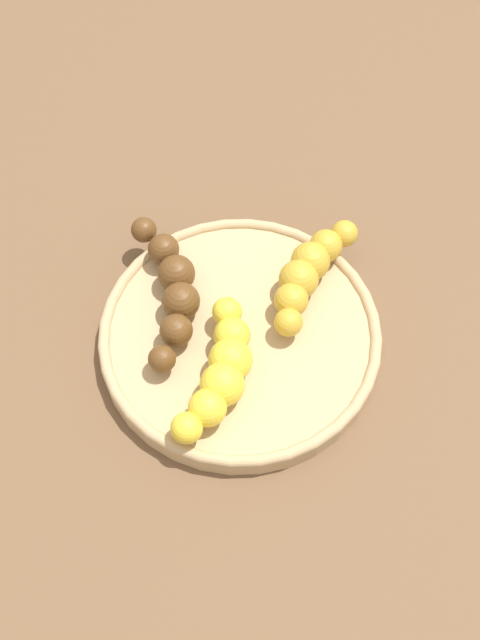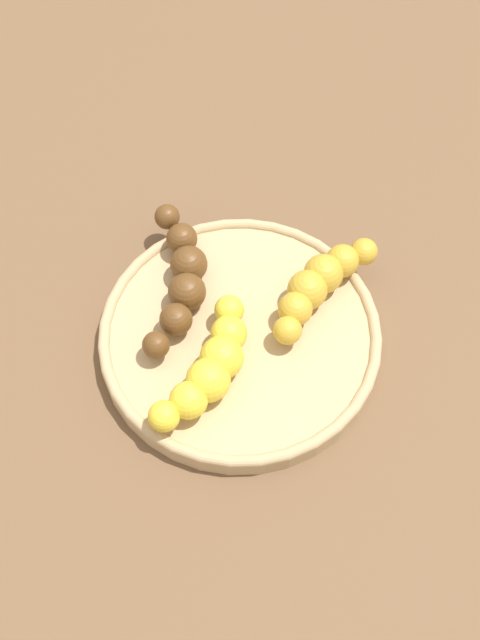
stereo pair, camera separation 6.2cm
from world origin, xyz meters
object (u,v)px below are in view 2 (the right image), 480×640
object	(u,v)px
banana_spotted	(319,284)
banana_yellow	(210,367)
fruit_bowl	(240,335)
banana_overripe	(181,278)

from	to	relation	value
banana_spotted	banana_yellow	xyz separation A→B (m)	(-0.07, 0.10, 0.00)
fruit_bowl	banana_overripe	world-z (taller)	banana_overripe
banana_spotted	banana_overripe	xyz separation A→B (m)	(0.02, 0.12, -0.00)
banana_overripe	banana_yellow	distance (m)	0.09
banana_yellow	banana_spotted	bearing A→B (deg)	68.43
fruit_bowl	banana_yellow	distance (m)	0.06
fruit_bowl	banana_overripe	bearing A→B (deg)	42.19
banana_spotted	banana_overripe	size ratio (longest dim) A/B	0.67
banana_yellow	fruit_bowl	bearing A→B (deg)	88.28
banana_overripe	banana_yellow	world-z (taller)	banana_yellow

